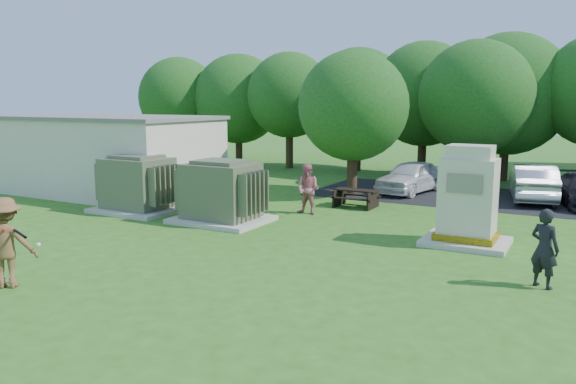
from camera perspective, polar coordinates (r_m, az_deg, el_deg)
The scene contains 15 objects.
ground at distance 13.80m, azimuth -8.07°, elevation -7.72°, with size 120.00×120.00×0.00m, color #2D6619.
service_building at distance 25.94m, azimuth -18.49°, elevation 3.50°, with size 10.00×5.00×3.20m, color beige.
service_building_roof at distance 25.83m, azimuth -18.68°, elevation 7.19°, with size 10.20×5.20×0.15m, color slate.
parking_strip at distance 24.39m, azimuth 26.03°, elevation -1.10°, with size 20.00×6.00×0.01m, color #232326.
transformer_left at distance 21.08m, azimuth -15.02°, elevation 0.69°, with size 3.00×2.40×2.07m.
transformer_right at distance 18.74m, azimuth -6.79°, elevation -0.11°, with size 3.00×2.40×2.07m.
generator_cabinet at distance 16.41m, azimuth 17.79°, elevation -0.94°, with size 2.30×1.88×2.80m.
picnic_table at distance 21.43m, azimuth 6.91°, elevation -0.41°, with size 1.58×1.19×0.68m.
batter at distance 13.57m, azimuth -26.74°, elevation -4.61°, with size 1.28×0.74×1.98m, color brown.
person_by_generator at distance 13.32m, azimuth 24.61°, elevation -5.23°, with size 0.64×0.42×1.74m, color black.
person_at_picnic at distance 19.86m, azimuth 2.05°, elevation 0.29°, with size 0.88×0.68×1.80m, color #C66975.
car_white at distance 25.16m, azimuth 12.38°, elevation 1.54°, with size 1.66×4.14×1.41m, color white.
car_silver_a at distance 24.66m, azimuth 23.62°, elevation 0.89°, with size 1.56×4.46×1.47m, color #B6B6BB.
batting_equipment at distance 12.89m, azimuth -25.65°, elevation -3.94°, with size 1.37×0.37×0.23m.
tree_row at distance 29.69m, azimuth 16.84°, elevation 9.20°, with size 41.30×13.30×7.30m.
Camera 1 is at (7.95, -10.54, 4.03)m, focal length 35.00 mm.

